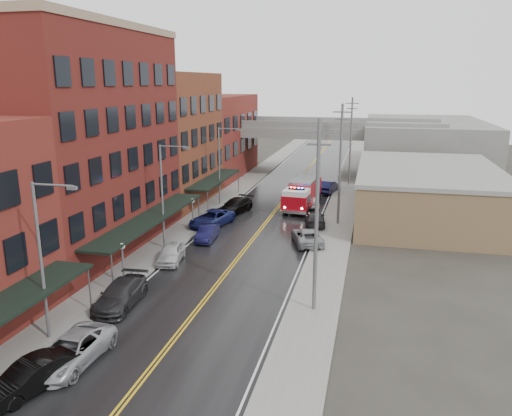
# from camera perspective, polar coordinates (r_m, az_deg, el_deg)

# --- Properties ---
(road) EXTENTS (11.00, 160.00, 0.02)m
(road) POSITION_cam_1_polar(r_m,az_deg,el_deg) (47.27, 0.11, -2.99)
(road) COLOR black
(road) RESTS_ON ground
(sidewalk_left) EXTENTS (3.00, 160.00, 0.15)m
(sidewalk_left) POSITION_cam_1_polar(r_m,az_deg,el_deg) (49.36, -8.17, -2.31)
(sidewalk_left) COLOR slate
(sidewalk_left) RESTS_ON ground
(sidewalk_right) EXTENTS (3.00, 160.00, 0.15)m
(sidewalk_right) POSITION_cam_1_polar(r_m,az_deg,el_deg) (46.21, 8.98, -3.50)
(sidewalk_right) COLOR slate
(sidewalk_right) RESTS_ON ground
(curb_left) EXTENTS (0.30, 160.00, 0.15)m
(curb_left) POSITION_cam_1_polar(r_m,az_deg,el_deg) (48.80, -6.37, -2.45)
(curb_left) COLOR gray
(curb_left) RESTS_ON ground
(curb_right) EXTENTS (0.30, 160.00, 0.15)m
(curb_right) POSITION_cam_1_polar(r_m,az_deg,el_deg) (46.35, 6.94, -3.37)
(curb_right) COLOR gray
(curb_right) RESTS_ON ground
(brick_building_b) EXTENTS (9.00, 20.00, 18.00)m
(brick_building_b) POSITION_cam_1_polar(r_m,az_deg,el_deg) (44.13, -19.28, 6.92)
(brick_building_b) COLOR #591917
(brick_building_b) RESTS_ON ground
(brick_building_c) EXTENTS (9.00, 15.00, 15.00)m
(brick_building_c) POSITION_cam_1_polar(r_m,az_deg,el_deg) (59.70, -10.16, 7.77)
(brick_building_c) COLOR brown
(brick_building_c) RESTS_ON ground
(brick_building_far) EXTENTS (9.00, 20.00, 12.00)m
(brick_building_far) POSITION_cam_1_polar(r_m,az_deg,el_deg) (76.14, -4.87, 8.17)
(brick_building_far) COLOR maroon
(brick_building_far) RESTS_ON ground
(tan_building) EXTENTS (14.00, 22.00, 5.00)m
(tan_building) POSITION_cam_1_polar(r_m,az_deg,el_deg) (55.46, 18.91, 1.48)
(tan_building) COLOR olive
(tan_building) RESTS_ON ground
(right_far_block) EXTENTS (18.00, 30.00, 8.00)m
(right_far_block) POSITION_cam_1_polar(r_m,az_deg,el_deg) (84.89, 18.55, 6.76)
(right_far_block) COLOR slate
(right_far_block) RESTS_ON ground
(awning_1) EXTENTS (2.60, 18.00, 3.09)m
(awning_1) POSITION_cam_1_polar(r_m,az_deg,el_deg) (42.47, -11.97, -1.13)
(awning_1) COLOR black
(awning_1) RESTS_ON ground
(awning_2) EXTENTS (2.60, 13.00, 3.09)m
(awning_2) POSITION_cam_1_polar(r_m,az_deg,el_deg) (58.34, -4.71, 3.31)
(awning_2) COLOR black
(awning_2) RESTS_ON ground
(globe_lamp_1) EXTENTS (0.44, 0.44, 3.12)m
(globe_lamp_1) POSITION_cam_1_polar(r_m,az_deg,el_deg) (36.24, -15.03, -5.13)
(globe_lamp_1) COLOR #59595B
(globe_lamp_1) RESTS_ON ground
(globe_lamp_2) EXTENTS (0.44, 0.44, 3.12)m
(globe_lamp_2) POSITION_cam_1_polar(r_m,az_deg,el_deg) (48.46, -7.27, 0.15)
(globe_lamp_2) COLOR #59595B
(globe_lamp_2) RESTS_ON ground
(street_lamp_0) EXTENTS (2.64, 0.22, 9.00)m
(street_lamp_0) POSITION_cam_1_polar(r_m,az_deg,el_deg) (29.05, -23.06, -4.68)
(street_lamp_0) COLOR #59595B
(street_lamp_0) RESTS_ON ground
(street_lamp_1) EXTENTS (2.64, 0.22, 9.00)m
(street_lamp_1) POSITION_cam_1_polar(r_m,az_deg,el_deg) (42.45, -10.40, 1.99)
(street_lamp_1) COLOR #59595B
(street_lamp_1) RESTS_ON ground
(street_lamp_2) EXTENTS (2.64, 0.22, 9.00)m
(street_lamp_2) POSITION_cam_1_polar(r_m,az_deg,el_deg) (57.21, -4.00, 5.34)
(street_lamp_2) COLOR #59595B
(street_lamp_2) RESTS_ON ground
(utility_pole_0) EXTENTS (1.80, 0.24, 12.00)m
(utility_pole_0) POSITION_cam_1_polar(r_m,az_deg,el_deg) (30.12, 6.95, -0.73)
(utility_pole_0) COLOR #59595B
(utility_pole_0) RESTS_ON ground
(utility_pole_1) EXTENTS (1.80, 0.24, 12.00)m
(utility_pole_1) POSITION_cam_1_polar(r_m,az_deg,el_deg) (49.65, 9.60, 5.11)
(utility_pole_1) COLOR #59595B
(utility_pole_1) RESTS_ON ground
(utility_pole_2) EXTENTS (1.80, 0.24, 12.00)m
(utility_pole_2) POSITION_cam_1_polar(r_m,az_deg,el_deg) (69.45, 10.76, 7.64)
(utility_pole_2) COLOR #59595B
(utility_pole_2) RESTS_ON ground
(overpass) EXTENTS (40.00, 10.00, 7.50)m
(overpass) POSITION_cam_1_polar(r_m,az_deg,el_deg) (77.06, 5.61, 8.22)
(overpass) COLOR slate
(overpass) RESTS_ON ground
(fire_truck) EXTENTS (4.03, 8.90, 3.18)m
(fire_truck) POSITION_cam_1_polar(r_m,az_deg,el_deg) (56.84, 5.31, 1.70)
(fire_truck) COLOR #9D0712
(fire_truck) RESTS_ON ground
(parked_car_left_1) EXTENTS (2.98, 4.79, 1.49)m
(parked_car_left_1) POSITION_cam_1_polar(r_m,az_deg,el_deg) (26.59, -24.30, -17.15)
(parked_car_left_1) COLOR black
(parked_car_left_1) RESTS_ON ground
(parked_car_left_2) EXTENTS (2.69, 5.48, 1.50)m
(parked_car_left_2) POSITION_cam_1_polar(r_m,az_deg,el_deg) (28.05, -20.32, -15.00)
(parked_car_left_2) COLOR #989A9F
(parked_car_left_2) RESTS_ON ground
(parked_car_left_3) EXTENTS (2.56, 5.50, 1.55)m
(parked_car_left_3) POSITION_cam_1_polar(r_m,az_deg,el_deg) (33.63, -15.23, -9.51)
(parked_car_left_3) COLOR #262628
(parked_car_left_3) RESTS_ON ground
(parked_car_left_4) EXTENTS (2.43, 4.55, 1.47)m
(parked_car_left_4) POSITION_cam_1_polar(r_m,az_deg,el_deg) (40.58, -9.68, -5.08)
(parked_car_left_4) COLOR silver
(parked_car_left_4) RESTS_ON ground
(parked_car_left_5) EXTENTS (1.73, 4.21, 1.36)m
(parked_car_left_5) POSITION_cam_1_polar(r_m,az_deg,el_deg) (45.56, -5.59, -2.85)
(parked_car_left_5) COLOR #0E0E34
(parked_car_left_5) RESTS_ON ground
(parked_car_left_6) EXTENTS (3.91, 6.12, 1.57)m
(parked_car_left_6) POSITION_cam_1_polar(r_m,az_deg,el_deg) (49.86, -5.06, -1.20)
(parked_car_left_6) COLOR navy
(parked_car_left_6) RESTS_ON ground
(parked_car_left_7) EXTENTS (3.44, 5.76, 1.56)m
(parked_car_left_7) POSITION_cam_1_polar(r_m,az_deg,el_deg) (54.71, -2.40, 0.24)
(parked_car_left_7) COLOR black
(parked_car_left_7) RESTS_ON ground
(parked_car_right_0) EXTENTS (3.75, 5.51, 1.40)m
(parked_car_right_0) POSITION_cam_1_polar(r_m,az_deg,el_deg) (44.53, 5.87, -3.24)
(parked_car_right_0) COLOR gray
(parked_car_right_0) RESTS_ON ground
(parked_car_right_1) EXTENTS (2.59, 4.99, 1.38)m
(parked_car_right_1) POSITION_cam_1_polar(r_m,az_deg,el_deg) (50.25, 6.77, -1.24)
(parked_car_right_1) COLOR #262629
(parked_car_right_1) RESTS_ON ground
(parked_car_right_2) EXTENTS (2.41, 4.27, 1.37)m
(parked_car_right_2) POSITION_cam_1_polar(r_m,az_deg,el_deg) (57.70, 6.42, 0.80)
(parked_car_right_2) COLOR white
(parked_car_right_2) RESTS_ON ground
(parked_car_right_3) EXTENTS (2.62, 5.04, 1.58)m
(parked_car_right_3) POSITION_cam_1_polar(r_m,az_deg,el_deg) (65.28, 8.28, 2.42)
(parked_car_right_3) COLOR black
(parked_car_right_3) RESTS_ON ground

